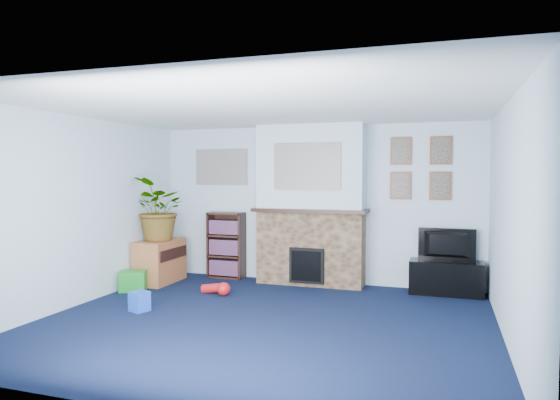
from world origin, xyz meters
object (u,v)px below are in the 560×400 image
(tv_stand, at_px, (446,278))
(bookshelf, at_px, (227,246))
(television, at_px, (447,245))
(sideboard, at_px, (160,260))

(tv_stand, height_order, bookshelf, bookshelf)
(television, relative_size, sideboard, 0.92)
(tv_stand, xyz_separation_m, television, (-0.00, 0.02, 0.46))
(television, bearing_deg, bookshelf, 0.56)
(television, xyz_separation_m, bookshelf, (-3.36, 0.06, -0.19))
(tv_stand, distance_m, bookshelf, 3.37)
(television, xyz_separation_m, sideboard, (-4.19, -0.59, -0.34))
(television, height_order, sideboard, television)
(tv_stand, bearing_deg, sideboard, -172.23)
(bookshelf, bearing_deg, tv_stand, -1.30)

